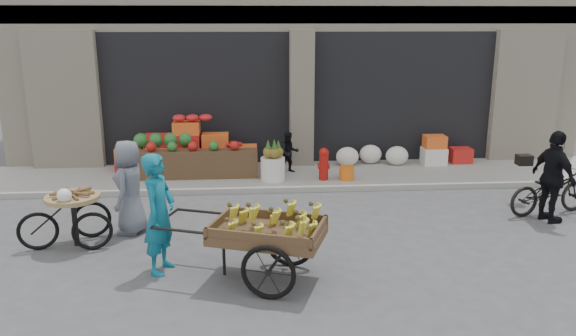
{
  "coord_description": "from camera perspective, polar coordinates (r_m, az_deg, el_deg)",
  "views": [
    {
      "loc": [
        -1.28,
        -8.11,
        3.51
      ],
      "look_at": [
        -0.62,
        0.91,
        1.1
      ],
      "focal_mm": 35.0,
      "sensor_mm": 36.0,
      "label": 1
    }
  ],
  "objects": [
    {
      "name": "vendor_woman",
      "position": [
        8.08,
        -12.94,
        -4.54
      ],
      "size": [
        0.58,
        0.72,
        1.73
      ],
      "primitive_type": "imported",
      "rotation": [
        0.0,
        0.0,
        1.29
      ],
      "color": "#10647D",
      "rests_on": "ground"
    },
    {
      "name": "orange_bucket",
      "position": [
        12.24,
        5.98,
        -0.51
      ],
      "size": [
        0.32,
        0.32,
        0.3
      ],
      "primitive_type": "cylinder",
      "color": "orange",
      "rests_on": "sidewalk"
    },
    {
      "name": "ground",
      "position": [
        8.92,
        4.45,
        -8.27
      ],
      "size": [
        80.0,
        80.0,
        0.0
      ],
      "primitive_type": "plane",
      "color": "#424244",
      "rests_on": "ground"
    },
    {
      "name": "sidewalk",
      "position": [
        12.75,
        1.73,
        -0.78
      ],
      "size": [
        18.0,
        2.2,
        0.12
      ],
      "primitive_type": "cube",
      "color": "gray",
      "rests_on": "ground"
    },
    {
      "name": "fruit_display",
      "position": [
        12.86,
        -9.46,
        1.97
      ],
      "size": [
        3.1,
        1.12,
        1.24
      ],
      "color": "red",
      "rests_on": "sidewalk"
    },
    {
      "name": "bicycle",
      "position": [
        11.41,
        25.07,
        -2.07
      ],
      "size": [
        1.81,
        0.98,
        0.9
      ],
      "primitive_type": "imported",
      "rotation": [
        0.0,
        0.0,
        1.81
      ],
      "color": "black",
      "rests_on": "ground"
    },
    {
      "name": "seated_person",
      "position": [
        12.68,
        0.12,
        1.59
      ],
      "size": [
        0.51,
        0.43,
        0.93
      ],
      "primitive_type": "imported",
      "rotation": [
        0.0,
        0.0,
        0.17
      ],
      "color": "black",
      "rests_on": "sidewalk"
    },
    {
      "name": "vendor_grey",
      "position": [
        9.7,
        -15.79,
        -1.89
      ],
      "size": [
        0.63,
        0.85,
        1.59
      ],
      "primitive_type": "imported",
      "rotation": [
        0.0,
        0.0,
        -1.74
      ],
      "color": "slate",
      "rests_on": "ground"
    },
    {
      "name": "right_bay_goods",
      "position": [
        13.74,
        12.39,
        1.53
      ],
      "size": [
        3.35,
        0.6,
        0.7
      ],
      "color": "silver",
      "rests_on": "sidewalk"
    },
    {
      "name": "fire_hydrant",
      "position": [
        12.15,
        3.65,
        0.57
      ],
      "size": [
        0.22,
        0.22,
        0.71
      ],
      "color": "#A5140F",
      "rests_on": "sidewalk"
    },
    {
      "name": "building",
      "position": [
        16.19,
        0.35,
        14.43
      ],
      "size": [
        14.0,
        6.45,
        7.0
      ],
      "color": "beige",
      "rests_on": "ground"
    },
    {
      "name": "pineapple_bin",
      "position": [
        12.13,
        -1.55,
        -0.08
      ],
      "size": [
        0.52,
        0.52,
        0.5
      ],
      "primitive_type": "cylinder",
      "color": "silver",
      "rests_on": "sidewalk"
    },
    {
      "name": "banana_cart",
      "position": [
        7.65,
        -2.46,
        -6.11
      ],
      "size": [
        2.69,
        1.75,
        1.05
      ],
      "rotation": [
        0.0,
        0.0,
        -0.34
      ],
      "color": "brown",
      "rests_on": "ground"
    },
    {
      "name": "tricycle_cart",
      "position": [
        9.48,
        -20.97,
        -4.18
      ],
      "size": [
        1.46,
        1.03,
        0.95
      ],
      "rotation": [
        0.0,
        0.0,
        0.27
      ],
      "color": "#9E7F51",
      "rests_on": "ground"
    },
    {
      "name": "cyclist",
      "position": [
        10.88,
        25.36,
        -0.84
      ],
      "size": [
        0.62,
        1.03,
        1.64
      ],
      "primitive_type": "imported",
      "rotation": [
        0.0,
        0.0,
        1.81
      ],
      "color": "black",
      "rests_on": "ground"
    }
  ]
}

